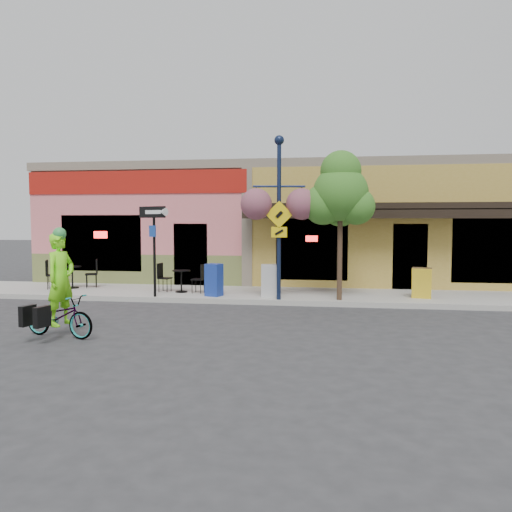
{
  "coord_description": "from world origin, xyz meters",
  "views": [
    {
      "loc": [
        1.82,
        -13.41,
        2.38
      ],
      "look_at": [
        -0.26,
        0.5,
        1.4
      ],
      "focal_mm": 35.0,
      "sensor_mm": 36.0,
      "label": 1
    }
  ],
  "objects_px": {
    "bicycle": "(59,316)",
    "newspaper_box_blue": "(214,280)",
    "street_tree": "(340,225)",
    "newspaper_box_grey": "(269,281)",
    "cyclist_rider": "(61,291)",
    "one_way_sign": "(154,252)",
    "building": "(287,224)",
    "lamp_post": "(279,218)"
  },
  "relations": [
    {
      "from": "newspaper_box_blue",
      "to": "street_tree",
      "type": "relative_size",
      "value": 0.23
    },
    {
      "from": "one_way_sign",
      "to": "street_tree",
      "type": "xyz_separation_m",
      "value": [
        5.4,
        0.2,
        0.8
      ]
    },
    {
      "from": "cyclist_rider",
      "to": "newspaper_box_blue",
      "type": "distance_m",
      "value": 5.42
    },
    {
      "from": "building",
      "to": "one_way_sign",
      "type": "height_order",
      "value": "building"
    },
    {
      "from": "lamp_post",
      "to": "newspaper_box_blue",
      "type": "height_order",
      "value": "lamp_post"
    },
    {
      "from": "building",
      "to": "street_tree",
      "type": "bearing_deg",
      "value": -72.57
    },
    {
      "from": "newspaper_box_blue",
      "to": "street_tree",
      "type": "distance_m",
      "value": 4.05
    },
    {
      "from": "lamp_post",
      "to": "street_tree",
      "type": "bearing_deg",
      "value": -2.25
    },
    {
      "from": "cyclist_rider",
      "to": "one_way_sign",
      "type": "xyz_separation_m",
      "value": [
        0.32,
        4.63,
        0.53
      ]
    },
    {
      "from": "building",
      "to": "bicycle",
      "type": "xyz_separation_m",
      "value": [
        -3.68,
        -11.48,
        -1.81
      ]
    },
    {
      "from": "lamp_post",
      "to": "street_tree",
      "type": "height_order",
      "value": "lamp_post"
    },
    {
      "from": "bicycle",
      "to": "newspaper_box_blue",
      "type": "relative_size",
      "value": 1.73
    },
    {
      "from": "street_tree",
      "to": "newspaper_box_grey",
      "type": "bearing_deg",
      "value": 173.52
    },
    {
      "from": "lamp_post",
      "to": "newspaper_box_blue",
      "type": "relative_size",
      "value": 4.81
    },
    {
      "from": "bicycle",
      "to": "cyclist_rider",
      "type": "height_order",
      "value": "cyclist_rider"
    },
    {
      "from": "cyclist_rider",
      "to": "newspaper_box_grey",
      "type": "height_order",
      "value": "cyclist_rider"
    },
    {
      "from": "building",
      "to": "street_tree",
      "type": "distance_m",
      "value": 6.97
    },
    {
      "from": "building",
      "to": "newspaper_box_grey",
      "type": "distance_m",
      "value": 6.62
    },
    {
      "from": "bicycle",
      "to": "one_way_sign",
      "type": "distance_m",
      "value": 4.76
    },
    {
      "from": "one_way_sign",
      "to": "bicycle",
      "type": "bearing_deg",
      "value": -70.56
    },
    {
      "from": "one_way_sign",
      "to": "street_tree",
      "type": "distance_m",
      "value": 5.46
    },
    {
      "from": "one_way_sign",
      "to": "newspaper_box_grey",
      "type": "height_order",
      "value": "one_way_sign"
    },
    {
      "from": "bicycle",
      "to": "lamp_post",
      "type": "xyz_separation_m",
      "value": [
        4.05,
        4.63,
        2.03
      ]
    },
    {
      "from": "one_way_sign",
      "to": "newspaper_box_blue",
      "type": "bearing_deg",
      "value": 36.91
    },
    {
      "from": "building",
      "to": "one_way_sign",
      "type": "distance_m",
      "value": 7.65
    },
    {
      "from": "building",
      "to": "bicycle",
      "type": "height_order",
      "value": "building"
    },
    {
      "from": "one_way_sign",
      "to": "newspaper_box_blue",
      "type": "xyz_separation_m",
      "value": [
        1.7,
        0.39,
        -0.85
      ]
    },
    {
      "from": "bicycle",
      "to": "street_tree",
      "type": "distance_m",
      "value": 7.74
    },
    {
      "from": "cyclist_rider",
      "to": "one_way_sign",
      "type": "bearing_deg",
      "value": 8.85
    },
    {
      "from": "newspaper_box_blue",
      "to": "one_way_sign",
      "type": "bearing_deg",
      "value": -148.88
    },
    {
      "from": "newspaper_box_blue",
      "to": "newspaper_box_grey",
      "type": "bearing_deg",
      "value": 19.64
    },
    {
      "from": "bicycle",
      "to": "newspaper_box_blue",
      "type": "bearing_deg",
      "value": -9.62
    },
    {
      "from": "cyclist_rider",
      "to": "newspaper_box_grey",
      "type": "xyz_separation_m",
      "value": [
        3.67,
        5.06,
        -0.32
      ]
    },
    {
      "from": "bicycle",
      "to": "street_tree",
      "type": "bearing_deg",
      "value": -37.27
    },
    {
      "from": "cyclist_rider",
      "to": "lamp_post",
      "type": "relative_size",
      "value": 0.41
    },
    {
      "from": "one_way_sign",
      "to": "newspaper_box_blue",
      "type": "distance_m",
      "value": 1.94
    },
    {
      "from": "newspaper_box_blue",
      "to": "street_tree",
      "type": "bearing_deg",
      "value": 15.23
    },
    {
      "from": "cyclist_rider",
      "to": "lamp_post",
      "type": "bearing_deg",
      "value": -28.07
    },
    {
      "from": "cyclist_rider",
      "to": "street_tree",
      "type": "relative_size",
      "value": 0.45
    },
    {
      "from": "bicycle",
      "to": "cyclist_rider",
      "type": "distance_m",
      "value": 0.51
    },
    {
      "from": "newspaper_box_grey",
      "to": "street_tree",
      "type": "height_order",
      "value": "street_tree"
    },
    {
      "from": "cyclist_rider",
      "to": "one_way_sign",
      "type": "distance_m",
      "value": 4.67
    }
  ]
}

